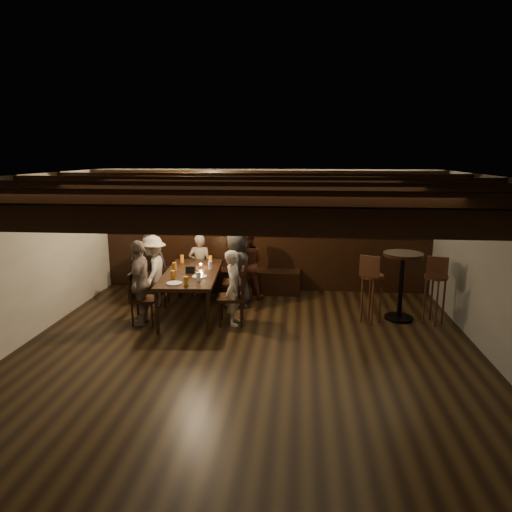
# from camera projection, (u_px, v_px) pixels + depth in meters

# --- Properties ---
(room) EXTENTS (7.00, 7.00, 7.00)m
(room) POSITION_uv_depth(u_px,v_px,m) (243.00, 249.00, 7.88)
(room) COLOR black
(room) RESTS_ON ground
(dining_table) EXTENTS (1.04, 2.04, 0.74)m
(dining_table) POSITION_uv_depth(u_px,v_px,m) (191.00, 276.00, 7.68)
(dining_table) COLOR black
(dining_table) RESTS_ON floor
(chair_left_near) EXTENTS (0.43, 0.43, 0.87)m
(chair_left_near) POSITION_uv_depth(u_px,v_px,m) (156.00, 291.00, 8.23)
(chair_left_near) COLOR black
(chair_left_near) RESTS_ON floor
(chair_left_far) EXTENTS (0.42, 0.42, 0.85)m
(chair_left_far) POSITION_uv_depth(u_px,v_px,m) (143.00, 308.00, 7.35)
(chair_left_far) COLOR black
(chair_left_far) RESTS_ON floor
(chair_right_near) EXTENTS (0.45, 0.45, 0.91)m
(chair_right_near) POSITION_uv_depth(u_px,v_px,m) (236.00, 291.00, 8.20)
(chair_right_near) COLOR black
(chair_right_near) RESTS_ON floor
(chair_right_far) EXTENTS (0.45, 0.45, 0.92)m
(chair_right_far) POSITION_uv_depth(u_px,v_px,m) (232.00, 307.00, 7.32)
(chair_right_far) COLOR black
(chair_right_far) RESTS_ON floor
(person_bench_left) EXTENTS (0.64, 0.44, 1.24)m
(person_bench_left) POSITION_uv_depth(u_px,v_px,m) (151.00, 266.00, 8.59)
(person_bench_left) COLOR black
(person_bench_left) RESTS_ON floor
(person_bench_centre) EXTENTS (0.46, 0.32, 1.20)m
(person_bench_centre) POSITION_uv_depth(u_px,v_px,m) (200.00, 265.00, 8.72)
(person_bench_centre) COLOR gray
(person_bench_centre) RESTS_ON floor
(person_bench_right) EXTENTS (0.69, 0.56, 1.33)m
(person_bench_right) POSITION_uv_depth(u_px,v_px,m) (247.00, 264.00, 8.55)
(person_bench_right) COLOR #562A1D
(person_bench_right) RESTS_ON floor
(person_left_near) EXTENTS (0.54, 0.86, 1.28)m
(person_left_near) POSITION_uv_depth(u_px,v_px,m) (154.00, 271.00, 8.14)
(person_left_near) COLOR #BDAFA0
(person_left_near) RESTS_ON floor
(person_left_far) EXTENTS (0.40, 0.83, 1.37)m
(person_left_far) POSITION_uv_depth(u_px,v_px,m) (140.00, 282.00, 7.26)
(person_left_far) COLOR gray
(person_left_far) RESTS_ON floor
(person_right_near) EXTENTS (0.50, 0.72, 1.40)m
(person_right_near) POSITION_uv_depth(u_px,v_px,m) (237.00, 268.00, 8.10)
(person_right_near) COLOR #2B2B2E
(person_right_near) RESTS_ON floor
(person_right_far) EXTENTS (0.32, 0.46, 1.21)m
(person_right_far) POSITION_uv_depth(u_px,v_px,m) (234.00, 288.00, 7.25)
(person_right_far) COLOR #BBAB9E
(person_right_far) RESTS_ON floor
(pint_a) EXTENTS (0.07, 0.07, 0.14)m
(pint_a) POSITION_uv_depth(u_px,v_px,m) (182.00, 259.00, 8.34)
(pint_a) COLOR #BF7219
(pint_a) RESTS_ON dining_table
(pint_b) EXTENTS (0.07, 0.07, 0.14)m
(pint_b) POSITION_uv_depth(u_px,v_px,m) (210.00, 259.00, 8.28)
(pint_b) COLOR #BF7219
(pint_b) RESTS_ON dining_table
(pint_c) EXTENTS (0.07, 0.07, 0.14)m
(pint_c) POSITION_uv_depth(u_px,v_px,m) (175.00, 267.00, 7.76)
(pint_c) COLOR #BF7219
(pint_c) RESTS_ON dining_table
(pint_d) EXTENTS (0.07, 0.07, 0.14)m
(pint_d) POSITION_uv_depth(u_px,v_px,m) (210.00, 265.00, 7.84)
(pint_d) COLOR silver
(pint_d) RESTS_ON dining_table
(pint_e) EXTENTS (0.07, 0.07, 0.14)m
(pint_e) POSITION_uv_depth(u_px,v_px,m) (173.00, 275.00, 7.22)
(pint_e) COLOR #BF7219
(pint_e) RESTS_ON dining_table
(pint_f) EXTENTS (0.07, 0.07, 0.14)m
(pint_f) POSITION_uv_depth(u_px,v_px,m) (198.00, 277.00, 7.11)
(pint_f) COLOR silver
(pint_f) RESTS_ON dining_table
(pint_g) EXTENTS (0.07, 0.07, 0.14)m
(pint_g) POSITION_uv_depth(u_px,v_px,m) (186.00, 281.00, 6.87)
(pint_g) COLOR #BF7219
(pint_g) RESTS_ON dining_table
(plate_near) EXTENTS (0.24, 0.24, 0.01)m
(plate_near) POSITION_uv_depth(u_px,v_px,m) (174.00, 283.00, 6.99)
(plate_near) COLOR white
(plate_near) RESTS_ON dining_table
(plate_far) EXTENTS (0.24, 0.24, 0.01)m
(plate_far) POSITION_uv_depth(u_px,v_px,m) (199.00, 276.00, 7.37)
(plate_far) COLOR white
(plate_far) RESTS_ON dining_table
(condiment_caddy) EXTENTS (0.15, 0.10, 0.12)m
(condiment_caddy) POSITION_uv_depth(u_px,v_px,m) (191.00, 269.00, 7.61)
(condiment_caddy) COLOR black
(condiment_caddy) RESTS_ON dining_table
(candle) EXTENTS (0.05, 0.05, 0.05)m
(candle) POSITION_uv_depth(u_px,v_px,m) (201.00, 266.00, 7.96)
(candle) COLOR beige
(candle) RESTS_ON dining_table
(high_top_table) EXTENTS (0.63, 0.63, 1.13)m
(high_top_table) POSITION_uv_depth(u_px,v_px,m) (402.00, 276.00, 7.42)
(high_top_table) COLOR black
(high_top_table) RESTS_ON floor
(bar_stool_left) EXTENTS (0.40, 0.42, 1.14)m
(bar_stool_left) POSITION_uv_depth(u_px,v_px,m) (371.00, 297.00, 7.34)
(bar_stool_left) COLOR #341C10
(bar_stool_left) RESTS_ON floor
(bar_stool_right) EXTENTS (0.38, 0.40, 1.14)m
(bar_stool_right) POSITION_uv_depth(u_px,v_px,m) (434.00, 298.00, 7.29)
(bar_stool_right) COLOR #341C10
(bar_stool_right) RESTS_ON floor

